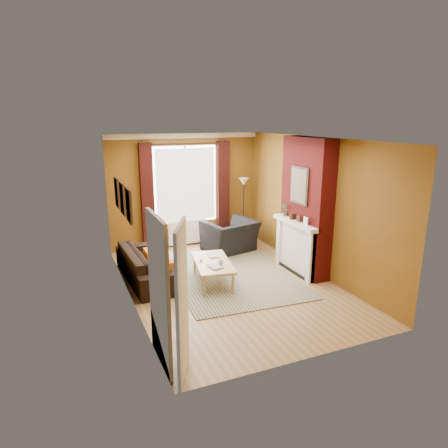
{
  "coord_description": "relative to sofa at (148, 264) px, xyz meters",
  "views": [
    {
      "loc": [
        -2.94,
        -6.69,
        3.18
      ],
      "look_at": [
        0.0,
        0.25,
        1.15
      ],
      "focal_mm": 32.0,
      "sensor_mm": 36.0,
      "label": 1
    }
  ],
  "objects": [
    {
      "name": "striped_rug",
      "position": [
        1.62,
        -0.47,
        -0.31
      ],
      "size": [
        2.58,
        3.43,
        0.02
      ],
      "rotation": [
        0.0,
        0.0,
        -0.07
      ],
      "color": "#2E5381",
      "rests_on": "ground"
    },
    {
      "name": "wicker_stool",
      "position": [
        1.9,
        1.51,
        -0.11
      ],
      "size": [
        0.34,
        0.34,
        0.41
      ],
      "rotation": [
        0.0,
        0.0,
        -0.04
      ],
      "color": "#A57F47",
      "rests_on": "ground"
    },
    {
      "name": "book_a",
      "position": [
        0.96,
        -1.02,
        0.14
      ],
      "size": [
        0.24,
        0.3,
        0.03
      ],
      "primitive_type": "imported",
      "rotation": [
        0.0,
        0.0,
        0.16
      ],
      "color": "#999999",
      "rests_on": "coffee_table"
    },
    {
      "name": "floor_lamp",
      "position": [
        2.82,
        1.44,
        1.02
      ],
      "size": [
        0.31,
        0.31,
        1.7
      ],
      "rotation": [
        0.0,
        0.0,
        0.26
      ],
      "color": "black",
      "rests_on": "ground"
    },
    {
      "name": "mug",
      "position": [
        1.21,
        -0.93,
        0.18
      ],
      "size": [
        0.13,
        0.13,
        0.09
      ],
      "primitive_type": "imported",
      "rotation": [
        0.0,
        0.0,
        -0.38
      ],
      "color": "#999999",
      "rests_on": "coffee_table"
    },
    {
      "name": "sofa",
      "position": [
        0.0,
        0.0,
        0.0
      ],
      "size": [
        0.94,
        2.2,
        0.63
      ],
      "primitive_type": "imported",
      "rotation": [
        0.0,
        0.0,
        1.62
      ],
      "color": "black",
      "rests_on": "ground"
    },
    {
      "name": "book_b",
      "position": [
        1.16,
        -0.38,
        0.14
      ],
      "size": [
        0.24,
        0.31,
        0.02
      ],
      "primitive_type": "imported",
      "rotation": [
        0.0,
        0.0,
        -0.14
      ],
      "color": "#999999",
      "rests_on": "coffee_table"
    },
    {
      "name": "coffee_table",
      "position": [
        1.14,
        -0.69,
        0.08
      ],
      "size": [
        0.9,
        1.44,
        0.45
      ],
      "rotation": [
        0.0,
        0.0,
        -0.19
      ],
      "color": "tan",
      "rests_on": "ground"
    },
    {
      "name": "armchair",
      "position": [
        2.23,
        0.95,
        0.07
      ],
      "size": [
        1.37,
        1.26,
        0.76
      ],
      "primitive_type": "imported",
      "rotation": [
        0.0,
        0.0,
        3.36
      ],
      "color": "black",
      "rests_on": "ground"
    },
    {
      "name": "ground",
      "position": [
        1.42,
        -0.84,
        -0.32
      ],
      "size": [
        5.5,
        5.5,
        0.0
      ],
      "primitive_type": "plane",
      "color": "olive",
      "rests_on": "ground"
    },
    {
      "name": "tv_remote",
      "position": [
        0.94,
        -0.58,
        0.14
      ],
      "size": [
        0.11,
        0.16,
        0.02
      ],
      "rotation": [
        0.0,
        0.0,
        -0.47
      ],
      "color": "#252527",
      "rests_on": "coffee_table"
    },
    {
      "name": "room_walls",
      "position": [
        2.06,
        -0.56,
        1.07
      ],
      "size": [
        3.82,
        5.54,
        2.83
      ],
      "color": "brown",
      "rests_on": "ground"
    }
  ]
}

